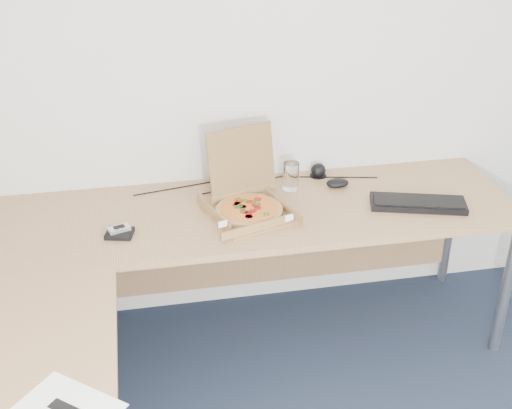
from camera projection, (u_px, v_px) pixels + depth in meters
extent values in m
cube|color=#AA7D52|center=(240.00, 214.00, 3.01)|extent=(2.50, 0.70, 0.03)
cylinder|color=gray|center=(450.00, 226.00, 3.64)|extent=(0.05, 0.05, 0.70)
cube|color=olive|center=(249.00, 214.00, 2.96)|extent=(0.33, 0.33, 0.01)
cube|color=olive|center=(242.00, 163.00, 3.04)|extent=(0.33, 0.07, 0.32)
cylinder|color=tan|center=(249.00, 211.00, 2.96)|extent=(0.29, 0.29, 0.02)
cylinder|color=#B83624|center=(249.00, 208.00, 2.95)|extent=(0.25, 0.25, 0.00)
cylinder|color=silver|center=(291.00, 176.00, 3.16)|extent=(0.08, 0.08, 0.13)
cube|color=black|center=(418.00, 203.00, 3.03)|extent=(0.45, 0.26, 0.03)
ellipsoid|color=black|center=(338.00, 183.00, 3.20)|extent=(0.11, 0.08, 0.04)
cube|color=black|center=(120.00, 233.00, 2.81)|extent=(0.13, 0.12, 0.02)
cube|color=#B2B5BA|center=(119.00, 229.00, 2.81)|extent=(0.10, 0.07, 0.02)
ellipsoid|color=black|center=(318.00, 169.00, 3.30)|extent=(0.08, 0.08, 0.07)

